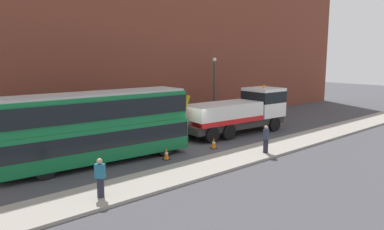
# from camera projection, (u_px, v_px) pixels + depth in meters

# --- Properties ---
(ground_plane) EXTENTS (120.00, 120.00, 0.00)m
(ground_plane) POSITION_uv_depth(u_px,v_px,m) (188.00, 147.00, 25.42)
(ground_plane) COLOR #424247
(near_kerb) EXTENTS (60.00, 2.80, 0.15)m
(near_kerb) POSITION_uv_depth(u_px,v_px,m) (234.00, 158.00, 22.33)
(near_kerb) COLOR gray
(near_kerb) RESTS_ON ground_plane
(building_facade) EXTENTS (60.00, 1.50, 16.00)m
(building_facade) POSITION_uv_depth(u_px,v_px,m) (126.00, 29.00, 29.42)
(building_facade) COLOR brown
(building_facade) RESTS_ON ground_plane
(recovery_tow_truck) EXTENTS (10.22, 3.28, 3.67)m
(recovery_tow_truck) POSITION_uv_depth(u_px,v_px,m) (240.00, 111.00, 29.34)
(recovery_tow_truck) COLOR #2D2D2D
(recovery_tow_truck) RESTS_ON ground_plane
(double_decker_bus) EXTENTS (11.17, 3.34, 4.06)m
(double_decker_bus) POSITION_uv_depth(u_px,v_px,m) (97.00, 125.00, 21.26)
(double_decker_bus) COLOR #146B38
(double_decker_bus) RESTS_ON ground_plane
(pedestrian_onlooker) EXTENTS (0.42, 0.48, 1.71)m
(pedestrian_onlooker) POSITION_uv_depth(u_px,v_px,m) (100.00, 178.00, 16.00)
(pedestrian_onlooker) COLOR #232333
(pedestrian_onlooker) RESTS_ON near_kerb
(pedestrian_bystander) EXTENTS (0.47, 0.39, 1.71)m
(pedestrian_bystander) POSITION_uv_depth(u_px,v_px,m) (266.00, 140.00, 23.16)
(pedestrian_bystander) COLOR #232333
(pedestrian_bystander) RESTS_ON near_kerb
(traffic_cone_near_bus) EXTENTS (0.36, 0.36, 0.72)m
(traffic_cone_near_bus) POSITION_uv_depth(u_px,v_px,m) (166.00, 154.00, 22.26)
(traffic_cone_near_bus) COLOR orange
(traffic_cone_near_bus) RESTS_ON ground_plane
(traffic_cone_midway) EXTENTS (0.36, 0.36, 0.72)m
(traffic_cone_midway) POSITION_uv_depth(u_px,v_px,m) (214.00, 144.00, 24.85)
(traffic_cone_midway) COLOR orange
(traffic_cone_midway) RESTS_ON ground_plane
(street_lamp) EXTENTS (0.36, 0.36, 5.83)m
(street_lamp) POSITION_uv_depth(u_px,v_px,m) (214.00, 84.00, 33.58)
(street_lamp) COLOR #38383D
(street_lamp) RESTS_ON ground_plane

